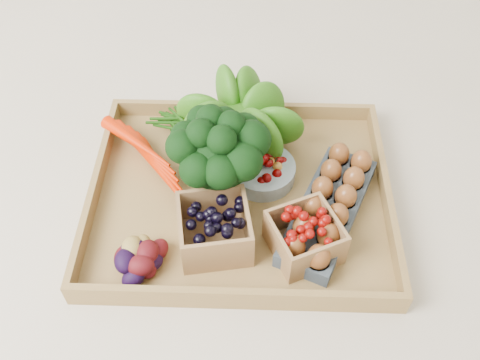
{
  "coord_description": "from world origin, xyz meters",
  "views": [
    {
      "loc": [
        0.02,
        -0.63,
        0.8
      ],
      "look_at": [
        0.0,
        0.0,
        0.06
      ],
      "focal_mm": 40.0,
      "sensor_mm": 36.0,
      "label": 1
    }
  ],
  "objects_px": {
    "tray": "(240,198)",
    "egg_carton": "(328,211)",
    "broccoli": "(218,168)",
    "cherry_bowl": "(262,172)"
  },
  "relations": [
    {
      "from": "broccoli",
      "to": "cherry_bowl",
      "type": "bearing_deg",
      "value": 26.09
    },
    {
      "from": "broccoli",
      "to": "egg_carton",
      "type": "bearing_deg",
      "value": -14.42
    },
    {
      "from": "tray",
      "to": "broccoli",
      "type": "relative_size",
      "value": 3.12
    },
    {
      "from": "tray",
      "to": "broccoli",
      "type": "distance_m",
      "value": 0.09
    },
    {
      "from": "tray",
      "to": "egg_carton",
      "type": "height_order",
      "value": "egg_carton"
    },
    {
      "from": "tray",
      "to": "egg_carton",
      "type": "distance_m",
      "value": 0.17
    },
    {
      "from": "cherry_bowl",
      "to": "tray",
      "type": "bearing_deg",
      "value": -131.67
    },
    {
      "from": "broccoli",
      "to": "tray",
      "type": "bearing_deg",
      "value": -9.89
    },
    {
      "from": "cherry_bowl",
      "to": "egg_carton",
      "type": "height_order",
      "value": "same"
    },
    {
      "from": "broccoli",
      "to": "cherry_bowl",
      "type": "height_order",
      "value": "broccoli"
    }
  ]
}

